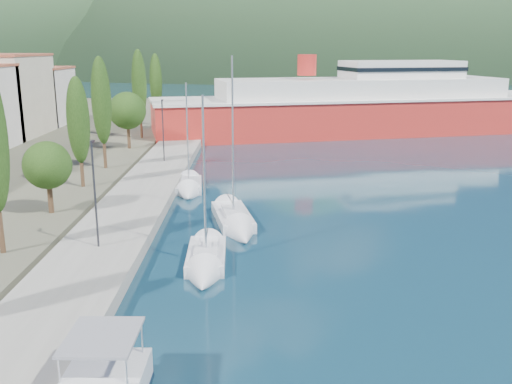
{
  "coord_description": "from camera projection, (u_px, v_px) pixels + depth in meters",
  "views": [
    {
      "loc": [
        -0.21,
        -18.68,
        11.85
      ],
      "look_at": [
        0.0,
        14.0,
        3.5
      ],
      "focal_mm": 40.0,
      "sensor_mm": 36.0,
      "label": 1
    }
  ],
  "objects": [
    {
      "name": "ferry",
      "position": [
        362.0,
        108.0,
        79.79
      ],
      "size": [
        58.89,
        24.38,
        11.44
      ],
      "color": "red",
      "rests_on": "ground"
    },
    {
      "name": "lamp_posts",
      "position": [
        102.0,
        184.0,
        33.15
      ],
      "size": [
        0.15,
        46.13,
        6.06
      ],
      "color": "#2D2D33",
      "rests_on": "quay"
    },
    {
      "name": "sailboat_mid",
      "position": [
        238.0,
        226.0,
        37.79
      ],
      "size": [
        3.8,
        8.73,
        12.18
      ],
      "color": "silver",
      "rests_on": "ground"
    },
    {
      "name": "sailboat_near",
      "position": [
        205.0,
        268.0,
        30.68
      ],
      "size": [
        2.32,
        7.18,
        10.24
      ],
      "color": "silver",
      "rests_on": "ground"
    },
    {
      "name": "ground",
      "position": [
        253.0,
        97.0,
        137.29
      ],
      "size": [
        1400.0,
        1400.0,
        0.0
      ],
      "primitive_type": "plane",
      "color": "#113446"
    },
    {
      "name": "tree_row",
      "position": [
        102.0,
        113.0,
        52.67
      ],
      "size": [
        4.15,
        65.08,
        10.92
      ],
      "color": "#47301E",
      "rests_on": "land_strip"
    },
    {
      "name": "quay",
      "position": [
        144.0,
        193.0,
        46.06
      ],
      "size": [
        5.0,
        88.0,
        0.8
      ],
      "primitive_type": "cube",
      "color": "gray",
      "rests_on": "ground"
    },
    {
      "name": "sailboat_far",
      "position": [
        189.0,
        190.0,
        47.33
      ],
      "size": [
        2.74,
        6.87,
        9.85
      ],
      "color": "silver",
      "rests_on": "ground"
    }
  ]
}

